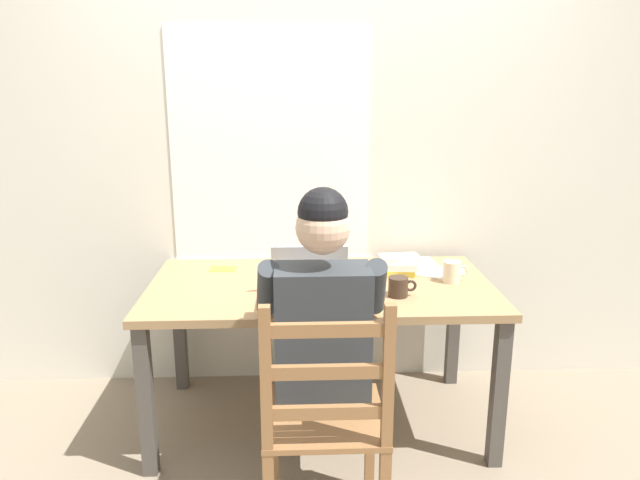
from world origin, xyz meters
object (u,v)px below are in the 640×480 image
computer_mouse (372,299)px  wooden_chair (325,423)px  coffee_mug_white (452,272)px  seated_person (321,330)px  book_stack_main (399,264)px  coffee_mug_dark (399,287)px  laptop (310,288)px  landscape_photo_print (223,269)px  desk (321,300)px

computer_mouse → wooden_chair: bearing=-113.0°
computer_mouse → coffee_mug_white: (0.40, 0.25, 0.03)m
seated_person → coffee_mug_white: 0.80m
wooden_chair → book_stack_main: 1.03m
coffee_mug_white → book_stack_main: 0.26m
coffee_mug_dark → book_stack_main: bearing=79.9°
coffee_mug_white → laptop: bearing=-163.2°
wooden_chair → coffee_mug_white: (0.62, 0.77, 0.29)m
book_stack_main → landscape_photo_print: size_ratio=1.52×
seated_person → coffee_mug_white: bearing=38.1°
landscape_photo_print → seated_person: bearing=-54.5°
computer_mouse → laptop: bearing=168.4°
wooden_chair → seated_person: bearing=90.0°
wooden_chair → laptop: 0.64m
desk → laptop: 0.25m
coffee_mug_white → coffee_mug_dark: size_ratio=0.98×
desk → book_stack_main: bearing=19.1°
laptop → coffee_mug_white: 0.69m
coffee_mug_dark → book_stack_main: size_ratio=0.62×
desk → wooden_chair: (-0.02, -0.77, -0.16)m
wooden_chair → book_stack_main: wooden_chair is taller
desk → coffee_mug_white: (0.61, -0.00, 0.13)m
desk → seated_person: (-0.02, -0.49, 0.06)m
wooden_chair → landscape_photo_print: (-0.46, 1.01, 0.24)m
desk → laptop: (-0.05, -0.20, 0.13)m
book_stack_main → landscape_photo_print: 0.87m
wooden_chair → landscape_photo_print: size_ratio=7.33×
wooden_chair → book_stack_main: bearing=66.0°
coffee_mug_white → seated_person: bearing=-141.9°
wooden_chair → coffee_mug_white: 1.03m
seated_person → coffee_mug_white: size_ratio=10.49×
coffee_mug_white → coffee_mug_dark: coffee_mug_white is taller
desk → landscape_photo_print: landscape_photo_print is taller
book_stack_main → seated_person: bearing=-122.8°
coffee_mug_white → landscape_photo_print: bearing=167.5°
seated_person → computer_mouse: seated_person is taller
seated_person → book_stack_main: 0.74m
desk → coffee_mug_white: size_ratio=13.07×
coffee_mug_white → book_stack_main: size_ratio=0.61×
coffee_mug_white → landscape_photo_print: coffee_mug_white is taller
wooden_chair → laptop: size_ratio=2.89×
book_stack_main → desk: bearing=-160.9°
computer_mouse → book_stack_main: book_stack_main is taller
wooden_chair → book_stack_main: size_ratio=4.83×
seated_person → coffee_mug_white: seated_person is taller
seated_person → landscape_photo_print: bearing=122.0°
computer_mouse → landscape_photo_print: size_ratio=0.77×
wooden_chair → coffee_mug_white: wooden_chair is taller
computer_mouse → desk: bearing=128.4°
laptop → book_stack_main: laptop is taller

